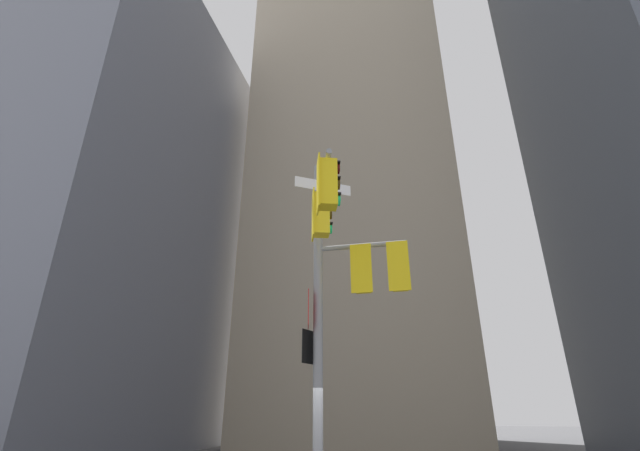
{
  "coord_description": "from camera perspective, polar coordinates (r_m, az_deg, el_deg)",
  "views": [
    {
      "loc": [
        2.22,
        -9.37,
        2.08
      ],
      "look_at": [
        0.06,
        -0.05,
        6.21
      ],
      "focal_mm": 24.03,
      "sensor_mm": 36.0,
      "label": 1
    }
  ],
  "objects": [
    {
      "name": "building_tower_left",
      "position": [
        31.37,
        -30.08,
        2.56
      ],
      "size": [
        16.1,
        16.1,
        28.21
      ],
      "primitive_type": "cube",
      "color": "slate",
      "rests_on": "ground"
    },
    {
      "name": "signal_pole_assembly",
      "position": [
        9.5,
        2.42,
        -6.01
      ],
      "size": [
        2.53,
        2.85,
        7.92
      ],
      "color": "gray",
      "rests_on": "ground"
    },
    {
      "name": "building_mid_block",
      "position": [
        38.93,
        4.83,
        11.43
      ],
      "size": [
        14.48,
        14.48,
        48.45
      ],
      "primitive_type": "cube",
      "color": "tan",
      "rests_on": "ground"
    }
  ]
}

